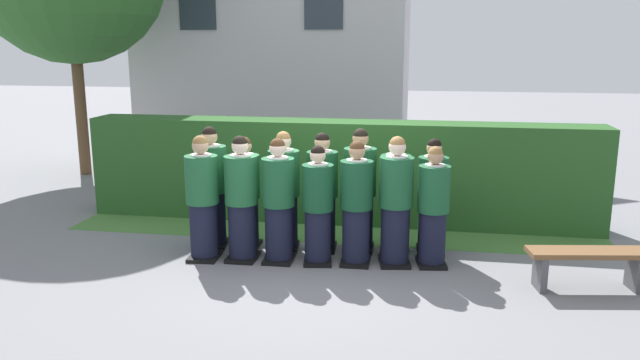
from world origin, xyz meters
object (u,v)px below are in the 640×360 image
Objects in this scene: student_front_row_1 at (242,201)px; student_front_row_2 at (278,203)px; student_rear_row_2 at (284,194)px; wooden_bench at (588,261)px; student_rear_row_1 at (245,195)px; student_rear_row_0 at (211,190)px; student_rear_row_4 at (360,193)px; student_front_row_6 at (433,210)px; student_rear_row_3 at (322,195)px; student_front_row_0 at (203,201)px; student_front_row_4 at (356,206)px; student_front_row_3 at (318,208)px; student_rear_row_6 at (432,199)px; student_rear_row_5 at (395,197)px; student_front_row_5 at (396,204)px.

student_front_row_2 is (0.49, 0.02, -0.01)m from student_front_row_1.
student_rear_row_2 is at bearing 94.60° from student_front_row_2.
wooden_bench is (3.78, -0.33, -0.43)m from student_front_row_2.
student_rear_row_0 is at bearing -176.66° from student_rear_row_1.
student_rear_row_4 is (1.03, 0.14, 0.02)m from student_rear_row_2.
student_rear_row_2 is (-2.03, 0.31, 0.05)m from student_front_row_6.
student_front_row_1 is 0.49m from student_front_row_2.
student_front_row_1 is 1.01× the size of student_front_row_2.
student_rear_row_4 reaches higher than student_rear_row_3.
student_rear_row_3 is at bearing 165.83° from student_front_row_6.
student_front_row_0 reaches higher than student_rear_row_1.
student_rear_row_2 is at bearing 158.64° from student_front_row_4.
student_front_row_6 is (1.47, 0.16, 0.00)m from student_front_row_3.
student_front_row_3 is at bearing -86.39° from student_rear_row_3.
student_rear_row_5 is at bearing -177.24° from student_rear_row_6.
student_rear_row_0 is at bearing -177.46° from student_rear_row_2.
student_rear_row_1 is at bearing -178.17° from student_rear_row_2.
student_rear_row_1 is 1.07m from student_rear_row_3.
student_front_row_4 is 0.51m from student_front_row_5.
student_rear_row_1 is 1.09× the size of wooden_bench.
student_rear_row_4 is at bearing 19.40° from student_front_row_0.
student_front_row_1 is 1.16× the size of wooden_bench.
student_rear_row_2 is 1.05× the size of student_rear_row_6.
student_front_row_3 is 3.30m from wooden_bench.
wooden_bench is at bearing -12.20° from student_rear_row_2.
student_front_row_6 is 0.71m from student_rear_row_5.
student_rear_row_6 is (2.47, 0.71, -0.04)m from student_front_row_1.
student_rear_row_2 is 1.01× the size of student_rear_row_3.
student_rear_row_0 reaches higher than student_front_row_2.
student_rear_row_6 is (0.46, 0.55, -0.05)m from student_front_row_5.
student_front_row_0 is at bearing 176.93° from wooden_bench.
student_front_row_1 is at bearing -156.46° from student_rear_row_4.
student_front_row_1 reaches higher than student_rear_row_2.
student_rear_row_0 is 1.56m from student_rear_row_3.
student_front_row_3 is at bearing -172.87° from student_front_row_5.
student_rear_row_4 is 1.19× the size of wooden_bench.
student_front_row_4 is 1.14m from student_rear_row_6.
student_front_row_1 is 0.98× the size of student_rear_row_4.
student_rear_row_2 is at bearing 167.80° from wooden_bench.
student_front_row_6 is 0.99× the size of student_rear_row_1.
student_rear_row_1 is 4.46m from wooden_bench.
student_rear_row_2 is at bearing -172.25° from student_rear_row_3.
student_front_row_1 reaches higher than student_rear_row_5.
student_rear_row_0 is at bearing -175.70° from student_rear_row_3.
student_front_row_6 is 1.55m from student_rear_row_3.
student_front_row_1 is 1.51m from student_front_row_4.
wooden_bench is (1.79, -0.52, -0.39)m from student_front_row_6.
student_front_row_0 is at bearing -175.67° from student_front_row_2.
student_rear_row_5 is at bearing 5.30° from student_rear_row_1.
student_front_row_3 is at bearing 2.18° from student_front_row_1.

